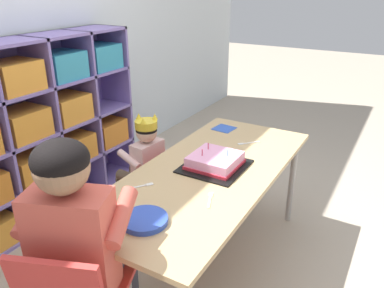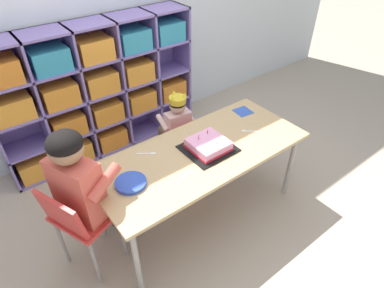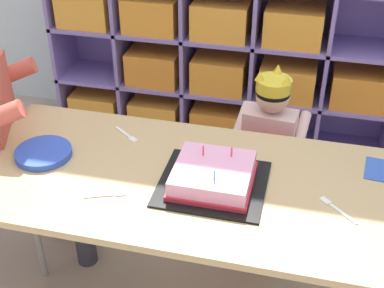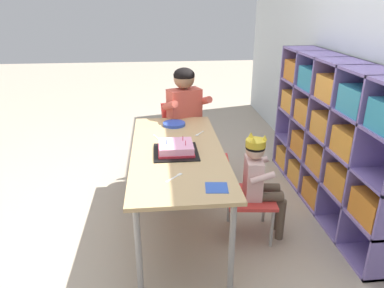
{
  "view_description": "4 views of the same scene",
  "coord_description": "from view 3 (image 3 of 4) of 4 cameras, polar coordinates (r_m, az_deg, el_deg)",
  "views": [
    {
      "loc": [
        -1.59,
        -0.82,
        1.55
      ],
      "look_at": [
        0.05,
        0.13,
        0.74
      ],
      "focal_mm": 35.69,
      "sensor_mm": 36.0,
      "label": 1
    },
    {
      "loc": [
        -1.12,
        -1.35,
        2.04
      ],
      "look_at": [
        -0.03,
        0.06,
        0.67
      ],
      "focal_mm": 30.49,
      "sensor_mm": 36.0,
      "label": 2
    },
    {
      "loc": [
        0.3,
        -1.32,
        1.67
      ],
      "look_at": [
        -0.05,
        0.13,
        0.68
      ],
      "focal_mm": 49.4,
      "sensor_mm": 36.0,
      "label": 3
    },
    {
      "loc": [
        2.39,
        -0.13,
        1.65
      ],
      "look_at": [
        0.1,
        0.1,
        0.72
      ],
      "focal_mm": 33.54,
      "sensor_mm": 36.0,
      "label": 4
    }
  ],
  "objects": [
    {
      "name": "adult_helper_seated",
      "position": [
        2.07,
        -19.62,
        2.63
      ],
      "size": [
        0.49,
        0.47,
        1.08
      ],
      "rotation": [
        0.0,
        0.0,
        1.94
      ],
      "color": "#D15647",
      "rests_on": "ground"
    },
    {
      "name": "fork_near_cake_tray",
      "position": [
        1.66,
        -8.99,
        -5.45
      ],
      "size": [
        0.13,
        0.06,
        0.0
      ],
      "rotation": [
        0.0,
        0.0,
        3.53
      ],
      "color": "white",
      "rests_on": "activity_table"
    },
    {
      "name": "birthday_cake_on_tray",
      "position": [
        1.67,
        2.27,
        -3.59
      ],
      "size": [
        0.34,
        0.31,
        0.11
      ],
      "color": "black",
      "rests_on": "activity_table"
    },
    {
      "name": "child_with_crown",
      "position": [
        2.23,
        8.52,
        1.15
      ],
      "size": [
        0.31,
        0.31,
        0.8
      ],
      "rotation": [
        0.0,
        0.0,
        3.03
      ],
      "color": "beige",
      "rests_on": "ground"
    },
    {
      "name": "classroom_chair_blue",
      "position": [
        2.22,
        7.63,
        -3.36
      ],
      "size": [
        0.41,
        0.39,
        0.59
      ],
      "rotation": [
        0.0,
        0.0,
        3.03
      ],
      "color": "red",
      "rests_on": "ground"
    },
    {
      "name": "paper_plate_stack",
      "position": [
        1.88,
        -15.74,
        -0.94
      ],
      "size": [
        0.19,
        0.19,
        0.02
      ],
      "primitive_type": "cylinder",
      "color": "blue",
      "rests_on": "activity_table"
    },
    {
      "name": "activity_table",
      "position": [
        1.74,
        0.68,
        -5.21
      ],
      "size": [
        1.53,
        0.66,
        0.63
      ],
      "color": "tan",
      "rests_on": "ground"
    },
    {
      "name": "fork_at_table_front_edge",
      "position": [
        1.65,
        15.28,
        -6.73
      ],
      "size": [
        0.12,
        0.11,
        0.0
      ],
      "rotation": [
        0.0,
        0.0,
        5.53
      ],
      "color": "white",
      "rests_on": "activity_table"
    },
    {
      "name": "storage_cubby_shelf",
      "position": [
        2.84,
        2.4,
        11.77
      ],
      "size": [
        1.85,
        0.31,
        1.23
      ],
      "color": "#7F6BB2",
      "rests_on": "ground"
    },
    {
      "name": "fork_near_child_seat",
      "position": [
        1.94,
        -6.99,
        0.95
      ],
      "size": [
        0.11,
        0.09,
        0.0
      ],
      "rotation": [
        0.0,
        0.0,
        2.51
      ],
      "color": "white",
      "rests_on": "activity_table"
    }
  ]
}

